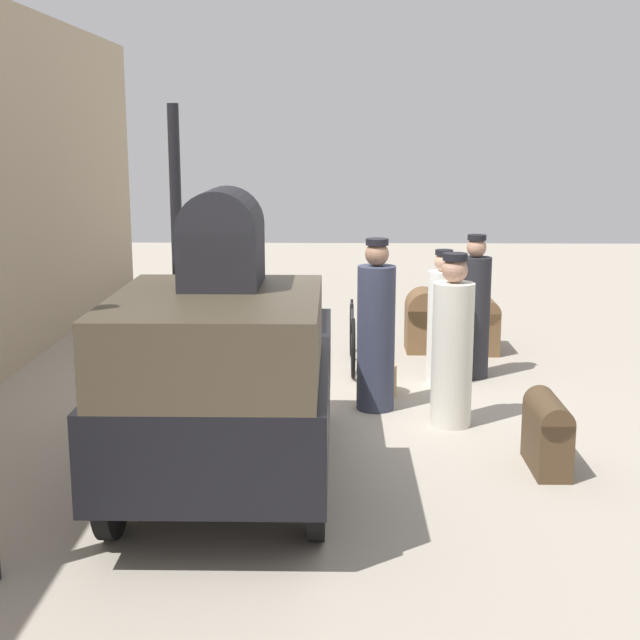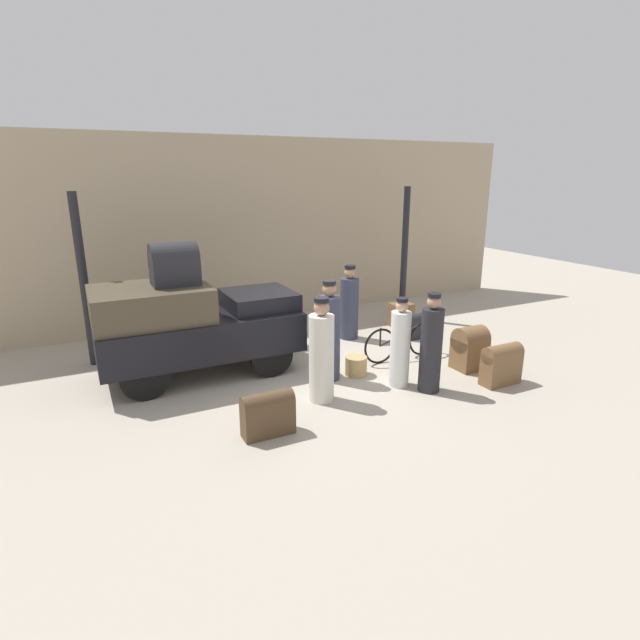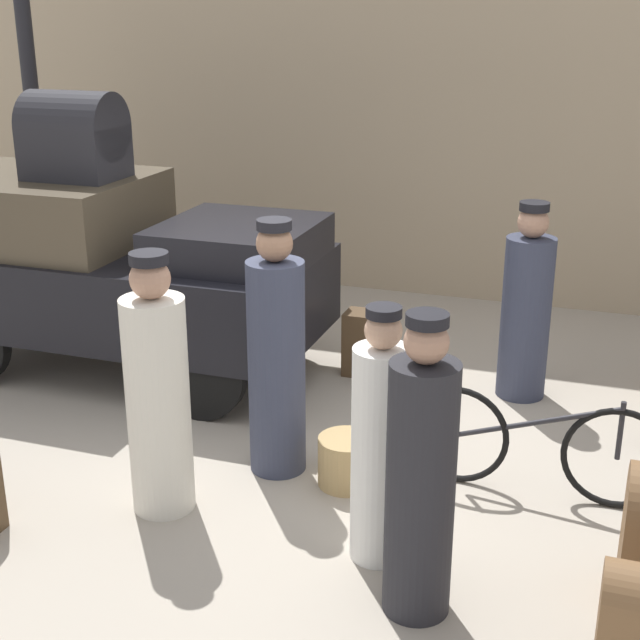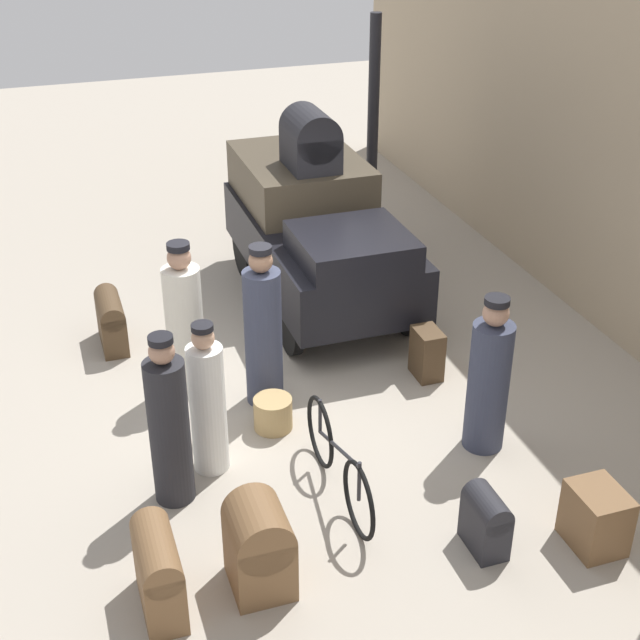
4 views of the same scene
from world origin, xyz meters
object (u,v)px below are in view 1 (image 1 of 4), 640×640
at_px(trunk_large_brown, 484,323).
at_px(porter_standing_middle, 218,311).
at_px(trunk_on_truck_roof, 222,240).
at_px(bicycle, 352,338).
at_px(porter_with_bicycle, 376,332).
at_px(porter_lifting_near_truck, 442,324).
at_px(trunk_wicker_pale, 547,431).
at_px(porter_carrying_trunk, 452,348).
at_px(trunk_barrel_dark, 281,325).
at_px(suitcase_tan_flat, 217,322).
at_px(conductor_in_dark_uniform, 474,313).
at_px(wicker_basket, 379,379).
at_px(trunk_umber_medium, 203,378).
at_px(truck, 229,372).
at_px(suitcase_small_leather, 424,319).

bearing_deg(trunk_large_brown, porter_standing_middle, 108.06).
relative_size(trunk_large_brown, trunk_on_truck_roof, 0.93).
bearing_deg(bicycle, porter_with_bicycle, -173.07).
distance_m(porter_standing_middle, porter_lifting_near_truck, 2.75).
bearing_deg(trunk_wicker_pale, porter_carrying_trunk, 29.81).
xyz_separation_m(trunk_barrel_dark, trunk_wicker_pale, (-4.58, -2.62, 0.04)).
height_order(suitcase_tan_flat, trunk_wicker_pale, trunk_wicker_pale).
bearing_deg(trunk_wicker_pale, trunk_large_brown, -2.04).
distance_m(porter_standing_middle, trunk_wicker_pale, 4.65).
bearing_deg(trunk_wicker_pale, trunk_on_truck_roof, 103.19).
bearing_deg(trunk_barrel_dark, porter_carrying_trunk, -150.24).
relative_size(suitcase_tan_flat, trunk_barrel_dark, 0.98).
relative_size(conductor_in_dark_uniform, trunk_large_brown, 2.33).
relative_size(wicker_basket, suitcase_tan_flat, 0.71).
bearing_deg(porter_lifting_near_truck, porter_standing_middle, 79.04).
relative_size(wicker_basket, porter_with_bicycle, 0.22).
bearing_deg(trunk_umber_medium, bicycle, -45.01).
height_order(porter_carrying_trunk, suitcase_tan_flat, porter_carrying_trunk).
bearing_deg(trunk_wicker_pale, conductor_in_dark_uniform, 3.68).
distance_m(wicker_basket, trunk_on_truck_roof, 3.76).
height_order(bicycle, porter_standing_middle, porter_standing_middle).
distance_m(trunk_umber_medium, trunk_on_truck_roof, 3.14).
bearing_deg(truck, trunk_umber_medium, 14.12).
height_order(truck, trunk_umber_medium, truck).
bearing_deg(suitcase_tan_flat, trunk_on_truck_roof, -171.66).
xyz_separation_m(truck, wicker_basket, (2.69, -1.37, -0.80)).
bearing_deg(suitcase_tan_flat, bicycle, -124.91).
relative_size(truck, porter_carrying_trunk, 2.05).
relative_size(porter_lifting_near_truck, porter_carrying_trunk, 0.91).
bearing_deg(trunk_umber_medium, suitcase_small_leather, -46.40).
distance_m(suitcase_tan_flat, trunk_barrel_dark, 0.96).
relative_size(porter_lifting_near_truck, suitcase_tan_flat, 2.79).
xyz_separation_m(truck, porter_lifting_near_truck, (3.12, -2.12, -0.25)).
relative_size(conductor_in_dark_uniform, porter_lifting_near_truck, 1.09).
height_order(truck, porter_lifting_near_truck, truck).
relative_size(suitcase_small_leather, trunk_on_truck_roof, 1.06).
bearing_deg(bicycle, porter_lifting_near_truck, -127.92).
height_order(truck, trunk_on_truck_roof, trunk_on_truck_roof).
xyz_separation_m(truck, porter_with_bicycle, (2.14, -1.31, -0.14)).
relative_size(trunk_large_brown, trunk_wicker_pale, 0.99).
bearing_deg(trunk_on_truck_roof, trunk_large_brown, -30.06).
bearing_deg(porter_with_bicycle, truck, 148.61).
relative_size(bicycle, suitcase_small_leather, 2.12).
xyz_separation_m(porter_carrying_trunk, suitcase_small_leather, (3.17, -0.03, -0.37)).
bearing_deg(trunk_umber_medium, trunk_on_truck_roof, -167.16).
xyz_separation_m(wicker_basket, porter_carrying_trunk, (-1.07, -0.68, 0.62)).
distance_m(suitcase_tan_flat, trunk_wicker_pale, 6.00).
relative_size(suitcase_small_leather, trunk_large_brown, 1.13).
bearing_deg(porter_lifting_near_truck, suitcase_small_leather, 1.47).
relative_size(trunk_umber_medium, trunk_wicker_pale, 0.78).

